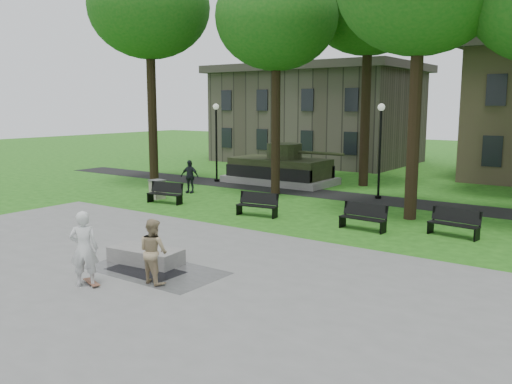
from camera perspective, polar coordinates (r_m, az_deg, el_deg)
ground at (r=17.74m, az=-4.60°, el=-6.14°), size 120.00×120.00×0.00m
plaza at (r=14.46m, az=-17.67°, el=-10.11°), size 22.00×16.00×0.02m
footpath at (r=27.79m, az=11.53°, el=-0.67°), size 44.00×2.60×0.01m
building_left at (r=45.31m, az=6.43°, el=7.78°), size 15.00×10.00×7.20m
tree_0 at (r=32.36m, az=-11.19°, el=18.55°), size 6.80×6.80×12.97m
tree_1 at (r=28.55m, az=2.15°, el=17.80°), size 6.20×6.20×11.63m
tree_4 at (r=32.37m, az=11.80°, el=19.18°), size 7.20×7.20×13.50m
lamp_left at (r=33.02m, az=-4.21°, el=5.90°), size 0.36×0.36×4.73m
lamp_mid at (r=27.54m, az=12.93°, el=5.04°), size 0.36×0.36×4.73m
tank_monument at (r=32.46m, az=2.59°, el=2.43°), size 7.45×3.40×2.40m
puddle at (r=15.84m, az=-11.58°, el=-8.12°), size 2.20×1.20×0.00m
concrete_block at (r=16.53m, az=-11.52°, el=-6.57°), size 2.30×1.24×0.45m
skateboard at (r=15.03m, az=-16.92°, el=-9.16°), size 0.80×0.43×0.07m
skateboarder at (r=14.69m, az=-17.66°, el=-5.71°), size 0.86×0.84×1.99m
friend_watching at (r=14.54m, az=-10.76°, el=-6.12°), size 0.91×0.74×1.73m
pedestrian_walker at (r=29.09m, az=-7.01°, el=1.63°), size 1.11×0.67×1.77m
park_bench_0 at (r=26.25m, az=-9.47°, el=-0.04°), size 1.85×0.79×1.00m
park_bench_1 at (r=22.92m, az=0.22°, el=-1.26°), size 1.85×0.77×1.00m
park_bench_2 at (r=20.80m, az=11.26°, el=-2.52°), size 1.82×0.62×1.00m
park_bench_3 at (r=20.65m, az=20.14°, el=-2.99°), size 1.84×0.76×1.00m
trash_bin at (r=27.57m, az=-10.35°, el=0.30°), size 0.74×0.74×0.96m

